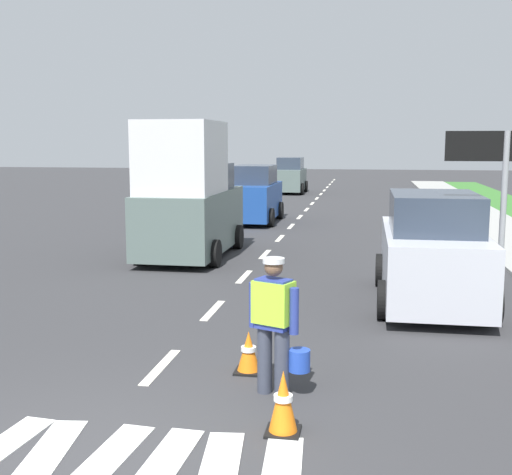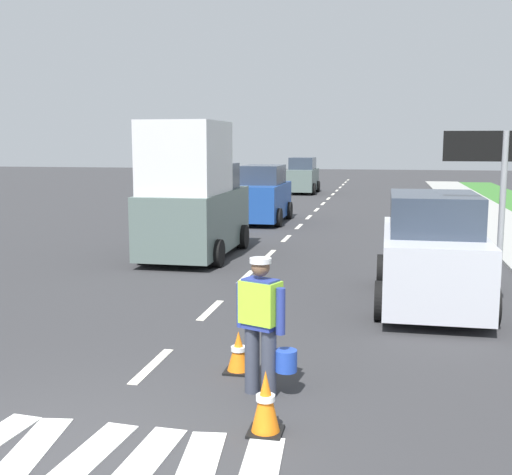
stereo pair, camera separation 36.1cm
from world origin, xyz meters
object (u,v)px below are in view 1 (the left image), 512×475
object	(u,v)px
car_oncoming_third	(290,177)
car_parked_curbside	(432,252)
road_worker	(275,319)
car_oncoming_second	(254,196)
traffic_cone_far	(283,402)
lane_direction_sign	(490,179)
traffic_cone_near	(249,352)
delivery_truck	(189,197)

from	to	relation	value
car_oncoming_third	car_parked_curbside	xyz separation A→B (m)	(5.81, -26.28, -0.02)
road_worker	car_oncoming_second	size ratio (longest dim) A/B	0.41
car_parked_curbside	traffic_cone_far	bearing A→B (deg)	-108.78
lane_direction_sign	traffic_cone_far	world-z (taller)	lane_direction_sign
traffic_cone_near	delivery_truck	xyz separation A→B (m)	(-3.11, 8.22, 1.34)
traffic_cone_near	car_parked_curbside	bearing A→B (deg)	57.48
traffic_cone_far	delivery_truck	size ratio (longest dim) A/B	0.15
lane_direction_sign	traffic_cone_far	bearing A→B (deg)	-119.66
car_oncoming_second	car_oncoming_third	bearing A→B (deg)	91.40
road_worker	car_oncoming_second	distance (m)	17.01
delivery_truck	car_oncoming_third	xyz separation A→B (m)	(0.01, 22.31, -0.62)
road_worker	delivery_truck	distance (m)	9.62
traffic_cone_near	traffic_cone_far	bearing A→B (deg)	-68.29
traffic_cone_near	delivery_truck	distance (m)	8.89
car_parked_curbside	traffic_cone_near	bearing A→B (deg)	-122.52
lane_direction_sign	car_parked_curbside	world-z (taller)	lane_direction_sign
traffic_cone_far	car_oncoming_third	size ratio (longest dim) A/B	0.18
traffic_cone_far	traffic_cone_near	bearing A→B (deg)	111.71
car_oncoming_second	car_parked_curbside	bearing A→B (deg)	-65.11
road_worker	lane_direction_sign	xyz separation A→B (m)	(3.04, 3.92, 1.48)
car_oncoming_second	road_worker	bearing A→B (deg)	-79.16
traffic_cone_far	car_oncoming_second	world-z (taller)	car_oncoming_second
lane_direction_sign	car_oncoming_third	xyz separation A→B (m)	(-6.60, 27.30, -1.42)
delivery_truck	car_oncoming_second	distance (m)	7.83
lane_direction_sign	traffic_cone_far	size ratio (longest dim) A/B	4.71
lane_direction_sign	car_parked_curbside	bearing A→B (deg)	127.31
traffic_cone_far	car_oncoming_second	distance (m)	18.07
traffic_cone_near	car_parked_curbside	distance (m)	5.09
delivery_truck	car_parked_curbside	distance (m)	7.07
traffic_cone_far	car_oncoming_third	bearing A→B (deg)	96.69
delivery_truck	car_oncoming_second	world-z (taller)	delivery_truck
lane_direction_sign	car_oncoming_third	size ratio (longest dim) A/B	0.83
traffic_cone_near	delivery_truck	size ratio (longest dim) A/B	0.12
traffic_cone_near	car_oncoming_third	distance (m)	30.69
road_worker	car_oncoming_second	world-z (taller)	car_oncoming_second
traffic_cone_far	delivery_truck	xyz separation A→B (m)	(-3.79, 9.94, 1.27)
traffic_cone_far	car_oncoming_second	bearing A→B (deg)	100.94
car_oncoming_third	car_parked_curbside	bearing A→B (deg)	-77.53
lane_direction_sign	car_oncoming_second	size ratio (longest dim) A/B	0.78
traffic_cone_far	car_parked_curbside	size ratio (longest dim) A/B	0.16
road_worker	traffic_cone_near	world-z (taller)	road_worker
traffic_cone_near	car_oncoming_second	xyz separation A→B (m)	(-2.75, 16.02, 0.73)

